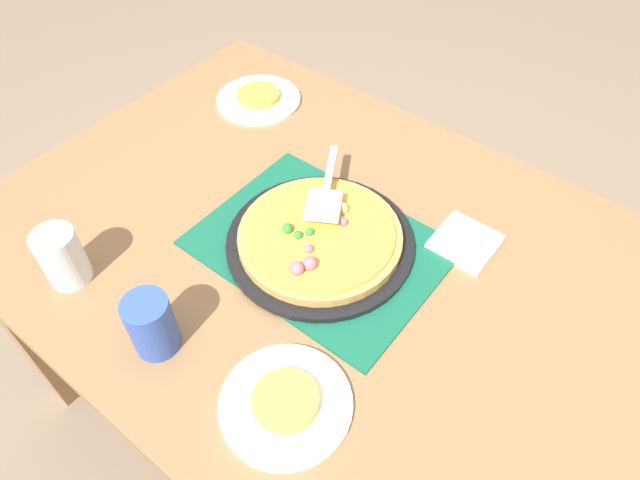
{
  "coord_description": "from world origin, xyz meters",
  "views": [
    {
      "loc": [
        0.46,
        -0.58,
        1.62
      ],
      "look_at": [
        0.0,
        0.0,
        0.77
      ],
      "focal_mm": 31.43,
      "sensor_mm": 36.0,
      "label": 1
    }
  ],
  "objects_px": {
    "served_slice_right": "(285,400)",
    "pizza_server": "(326,189)",
    "pizza": "(320,236)",
    "served_slice_left": "(258,95)",
    "plate_near_left": "(259,99)",
    "pizza_pan": "(320,242)",
    "cup_far": "(152,325)",
    "cup_near": "(62,257)",
    "plate_far_right": "(286,404)",
    "napkin_stack": "(465,242)"
  },
  "relations": [
    {
      "from": "pizza",
      "to": "served_slice_right",
      "type": "relative_size",
      "value": 3.0
    },
    {
      "from": "pizza_pan",
      "to": "plate_far_right",
      "type": "height_order",
      "value": "pizza_pan"
    },
    {
      "from": "plate_near_left",
      "to": "plate_far_right",
      "type": "bearing_deg",
      "value": -44.68
    },
    {
      "from": "cup_near",
      "to": "served_slice_left",
      "type": "bearing_deg",
      "value": 99.4
    },
    {
      "from": "plate_far_right",
      "to": "pizza_server",
      "type": "xyz_separation_m",
      "value": [
        -0.22,
        0.39,
        0.06
      ]
    },
    {
      "from": "served_slice_left",
      "to": "served_slice_right",
      "type": "bearing_deg",
      "value": -44.68
    },
    {
      "from": "plate_near_left",
      "to": "napkin_stack",
      "type": "height_order",
      "value": "napkin_stack"
    },
    {
      "from": "cup_near",
      "to": "cup_far",
      "type": "xyz_separation_m",
      "value": [
        0.25,
        0.0,
        0.0
      ]
    },
    {
      "from": "pizza",
      "to": "served_slice_right",
      "type": "height_order",
      "value": "pizza"
    },
    {
      "from": "plate_far_right",
      "to": "cup_near",
      "type": "bearing_deg",
      "value": -173.69
    },
    {
      "from": "pizza_server",
      "to": "served_slice_left",
      "type": "bearing_deg",
      "value": 151.36
    },
    {
      "from": "pizza_pan",
      "to": "cup_far",
      "type": "bearing_deg",
      "value": -103.4
    },
    {
      "from": "pizza_pan",
      "to": "cup_near",
      "type": "xyz_separation_m",
      "value": [
        -0.33,
        -0.36,
        0.05
      ]
    },
    {
      "from": "pizza_server",
      "to": "served_slice_right",
      "type": "bearing_deg",
      "value": -60.73
    },
    {
      "from": "cup_near",
      "to": "napkin_stack",
      "type": "distance_m",
      "value": 0.79
    },
    {
      "from": "plate_near_left",
      "to": "napkin_stack",
      "type": "xyz_separation_m",
      "value": [
        0.67,
        -0.11,
        0.0
      ]
    },
    {
      "from": "served_slice_right",
      "to": "plate_near_left",
      "type": "bearing_deg",
      "value": 135.32
    },
    {
      "from": "pizza_pan",
      "to": "pizza",
      "type": "height_order",
      "value": "pizza"
    },
    {
      "from": "plate_near_left",
      "to": "served_slice_right",
      "type": "relative_size",
      "value": 2.0
    },
    {
      "from": "served_slice_left",
      "to": "pizza_server",
      "type": "bearing_deg",
      "value": -28.64
    },
    {
      "from": "pizza_pan",
      "to": "served_slice_left",
      "type": "distance_m",
      "value": 0.53
    },
    {
      "from": "cup_far",
      "to": "plate_far_right",
      "type": "bearing_deg",
      "value": 11.25
    },
    {
      "from": "pizza",
      "to": "pizza_server",
      "type": "height_order",
      "value": "pizza_server"
    },
    {
      "from": "pizza_server",
      "to": "cup_far",
      "type": "bearing_deg",
      "value": -94.56
    },
    {
      "from": "pizza_pan",
      "to": "served_slice_right",
      "type": "distance_m",
      "value": 0.35
    },
    {
      "from": "cup_far",
      "to": "pizza_server",
      "type": "relative_size",
      "value": 0.54
    },
    {
      "from": "served_slice_right",
      "to": "pizza_server",
      "type": "height_order",
      "value": "pizza_server"
    },
    {
      "from": "pizza_server",
      "to": "napkin_stack",
      "type": "relative_size",
      "value": 1.84
    },
    {
      "from": "served_slice_left",
      "to": "served_slice_right",
      "type": "xyz_separation_m",
      "value": [
        0.61,
        -0.6,
        0.0
      ]
    },
    {
      "from": "plate_far_right",
      "to": "served_slice_left",
      "type": "height_order",
      "value": "served_slice_left"
    },
    {
      "from": "served_slice_right",
      "to": "cup_far",
      "type": "height_order",
      "value": "cup_far"
    },
    {
      "from": "plate_far_right",
      "to": "pizza_server",
      "type": "height_order",
      "value": "pizza_server"
    },
    {
      "from": "served_slice_left",
      "to": "cup_near",
      "type": "bearing_deg",
      "value": -80.6
    },
    {
      "from": "pizza_pan",
      "to": "plate_near_left",
      "type": "relative_size",
      "value": 1.73
    },
    {
      "from": "served_slice_left",
      "to": "napkin_stack",
      "type": "distance_m",
      "value": 0.68
    },
    {
      "from": "cup_near",
      "to": "pizza_server",
      "type": "relative_size",
      "value": 0.54
    },
    {
      "from": "pizza",
      "to": "plate_near_left",
      "type": "bearing_deg",
      "value": 145.85
    },
    {
      "from": "plate_far_right",
      "to": "served_slice_right",
      "type": "bearing_deg",
      "value": 0.0
    },
    {
      "from": "plate_near_left",
      "to": "served_slice_right",
      "type": "height_order",
      "value": "served_slice_right"
    },
    {
      "from": "served_slice_left",
      "to": "plate_near_left",
      "type": "bearing_deg",
      "value": 180.0
    },
    {
      "from": "pizza",
      "to": "served_slice_right",
      "type": "xyz_separation_m",
      "value": [
        0.17,
        -0.3,
        -0.02
      ]
    },
    {
      "from": "pizza",
      "to": "plate_far_right",
      "type": "bearing_deg",
      "value": -60.97
    },
    {
      "from": "pizza",
      "to": "plate_far_right",
      "type": "distance_m",
      "value": 0.35
    },
    {
      "from": "plate_near_left",
      "to": "plate_far_right",
      "type": "distance_m",
      "value": 0.86
    },
    {
      "from": "plate_near_left",
      "to": "pizza",
      "type": "bearing_deg",
      "value": -34.15
    },
    {
      "from": "pizza",
      "to": "cup_far",
      "type": "xyz_separation_m",
      "value": [
        -0.08,
        -0.35,
        0.03
      ]
    },
    {
      "from": "plate_near_left",
      "to": "cup_far",
      "type": "bearing_deg",
      "value": -61.38
    },
    {
      "from": "cup_near",
      "to": "pizza_server",
      "type": "distance_m",
      "value": 0.53
    },
    {
      "from": "pizza",
      "to": "pizza_server",
      "type": "xyz_separation_m",
      "value": [
        -0.05,
        0.09,
        0.04
      ]
    },
    {
      "from": "pizza_pan",
      "to": "pizza_server",
      "type": "bearing_deg",
      "value": 120.35
    }
  ]
}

